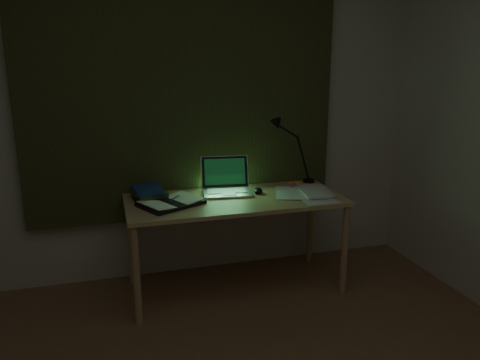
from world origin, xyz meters
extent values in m
cube|color=beige|center=(0.00, 2.00, 1.25)|extent=(3.50, 0.00, 2.50)
cube|color=#2B2F17|center=(0.00, 1.96, 1.45)|extent=(2.20, 0.06, 2.00)
ellipsoid|color=black|center=(0.45, 1.67, 0.68)|extent=(0.09, 0.11, 0.04)
cube|color=yellow|center=(0.81, 1.83, 0.67)|extent=(0.08, 0.08, 0.01)
cube|color=#DC559C|center=(0.75, 1.76, 0.67)|extent=(0.08, 0.08, 0.01)
camera|label=1|loc=(-0.54, -1.31, 1.58)|focal=35.00mm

